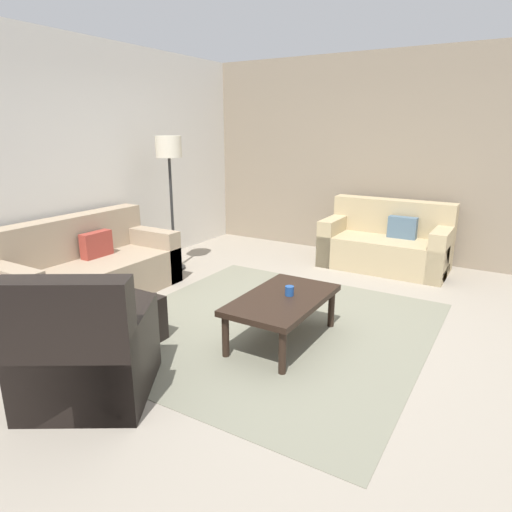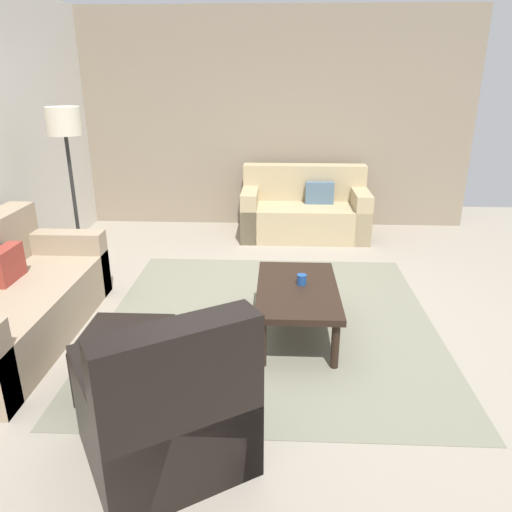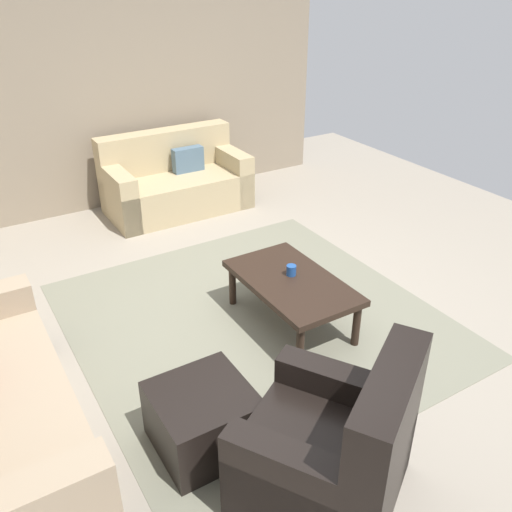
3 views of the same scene
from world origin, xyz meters
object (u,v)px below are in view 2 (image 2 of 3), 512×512
object	(u,v)px
couch_loveseat	(304,212)
ottoman	(127,359)
lamp_standing	(66,139)
couch_main	(0,305)
coffee_table	(297,293)
cup	(302,280)
armchair_leather	(168,416)

from	to	relation	value
couch_loveseat	ottoman	distance (m)	3.67
ottoman	lamp_standing	size ratio (longest dim) A/B	0.33
couch_main	coffee_table	world-z (taller)	couch_main
coffee_table	lamp_standing	distance (m)	2.67
couch_loveseat	coffee_table	bearing A→B (deg)	176.21
cup	armchair_leather	bearing A→B (deg)	153.47
couch_main	couch_loveseat	size ratio (longest dim) A/B	1.24
couch_loveseat	armchair_leather	distance (m)	4.22
cup	lamp_standing	bearing A→B (deg)	64.76
couch_loveseat	ottoman	bearing A→B (deg)	158.64
ottoman	lamp_standing	xyz separation A→B (m)	(1.87, 1.03, 1.21)
cup	couch_main	bearing A→B (deg)	96.28
coffee_table	couch_loveseat	bearing A→B (deg)	-3.79
coffee_table	lamp_standing	world-z (taller)	lamp_standing
couch_main	coffee_table	size ratio (longest dim) A/B	1.80
couch_main	lamp_standing	bearing A→B (deg)	-5.98
lamp_standing	coffee_table	bearing A→B (deg)	-116.83
cup	lamp_standing	xyz separation A→B (m)	(1.05, 2.23, 0.96)
ottoman	lamp_standing	distance (m)	2.45
couch_loveseat	cup	world-z (taller)	couch_loveseat
coffee_table	lamp_standing	bearing A→B (deg)	63.17
coffee_table	armchair_leather	bearing A→B (deg)	153.63
couch_main	cup	distance (m)	2.38
ottoman	coffee_table	bearing A→B (deg)	-56.77
armchair_leather	lamp_standing	world-z (taller)	lamp_standing
ottoman	cup	size ratio (longest dim) A/B	6.68
coffee_table	cup	bearing A→B (deg)	-30.20
ottoman	cup	xyz separation A→B (m)	(0.82, -1.20, 0.25)
coffee_table	cup	xyz separation A→B (m)	(0.06, -0.03, 0.09)
cup	lamp_standing	size ratio (longest dim) A/B	0.05
armchair_leather	couch_loveseat	bearing A→B (deg)	-12.35
lamp_standing	couch_main	bearing A→B (deg)	174.02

